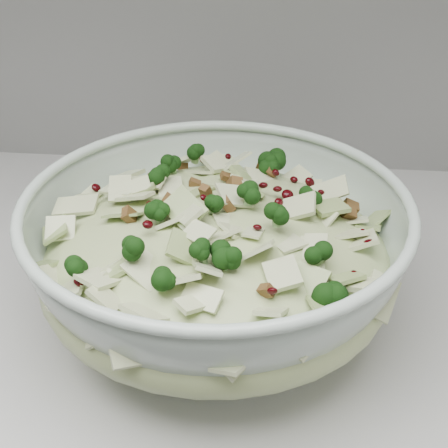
% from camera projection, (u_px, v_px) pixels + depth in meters
% --- Properties ---
extents(mixing_bowl, '(0.42, 0.42, 0.15)m').
position_uv_depth(mixing_bowl, '(217.00, 260.00, 0.61)').
color(mixing_bowl, '#B1C2B5').
rests_on(mixing_bowl, counter).
extents(salad, '(0.38, 0.38, 0.15)m').
position_uv_depth(salad, '(216.00, 239.00, 0.60)').
color(salad, '#BBC385').
rests_on(salad, mixing_bowl).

